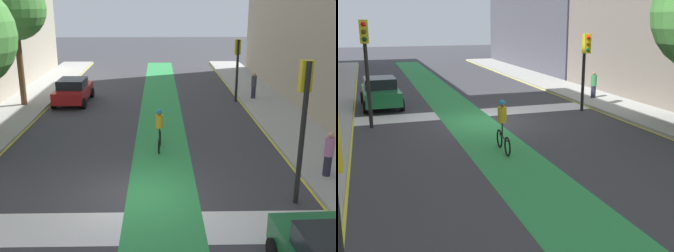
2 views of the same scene
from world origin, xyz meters
The scene contains 11 objects.
ground_plane centered at (0.00, 0.00, 0.00)m, with size 120.00×120.00×0.00m, color #38383D.
bike_lane_paint centered at (0.87, 0.00, 0.00)m, with size 2.40×60.00×0.01m, color #2D8C47.
crosswalk_band centered at (0.00, -2.00, 0.00)m, with size 12.00×1.80×0.01m, color silver.
curb_stripe_right centered at (6.00, 0.00, 0.01)m, with size 0.16×60.00×0.01m, color yellow.
traffic_signal_near_right centered at (5.18, -0.45, 3.20)m, with size 0.35×0.52×4.58m.
traffic_signal_far_right centered at (5.70, 13.23, 2.76)m, with size 0.35×0.52×3.92m.
car_red_left_far centered at (-4.63, 13.00, 0.80)m, with size 2.07×4.23×1.57m.
cyclist_in_lane centered at (0.77, 4.39, 0.97)m, with size 0.32×1.73×1.86m.
pedestrian_sidewalk_right_a centered at (6.86, 1.20, 1.00)m, with size 0.34×0.34×1.67m.
pedestrian_sidewalk_right_b centered at (6.89, 13.46, 1.00)m, with size 0.34×0.34×1.67m.
street_tree_far centered at (-7.48, 12.10, 5.75)m, with size 3.60×3.60×7.44m.
Camera 1 is at (0.77, -12.42, 6.31)m, focal length 43.80 mm.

